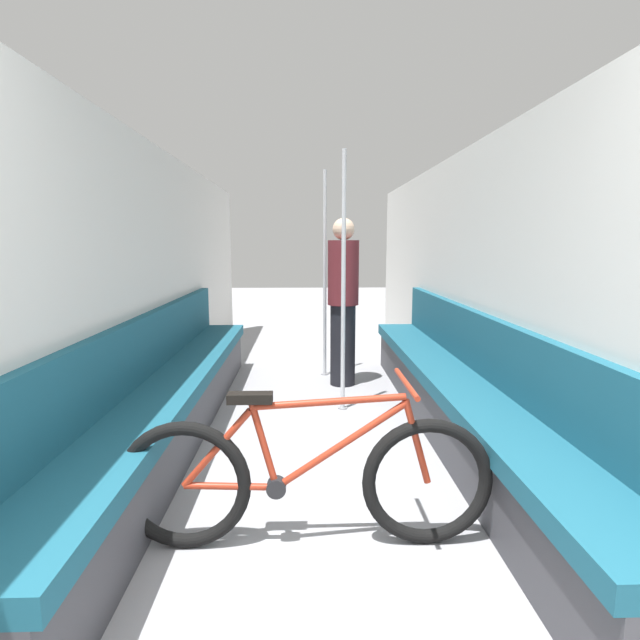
% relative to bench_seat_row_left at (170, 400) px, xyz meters
% --- Properties ---
extents(wall_left, '(0.10, 8.77, 2.14)m').
position_rel_bench_seat_row_left_xyz_m(wall_left, '(-0.25, 0.10, 0.77)').
color(wall_left, silver).
rests_on(wall_left, ground).
extents(wall_right, '(0.10, 8.77, 2.14)m').
position_rel_bench_seat_row_left_xyz_m(wall_right, '(2.29, 0.10, 0.77)').
color(wall_right, silver).
rests_on(wall_right, ground).
extents(bench_seat_row_left, '(0.45, 4.39, 0.90)m').
position_rel_bench_seat_row_left_xyz_m(bench_seat_row_left, '(0.00, 0.00, 0.00)').
color(bench_seat_row_left, '#3D3D42').
rests_on(bench_seat_row_left, ground).
extents(bench_seat_row_right, '(0.45, 4.39, 0.90)m').
position_rel_bench_seat_row_left_xyz_m(bench_seat_row_right, '(2.04, 0.00, 0.00)').
color(bench_seat_row_right, '#3D3D42').
rests_on(bench_seat_row_right, ground).
extents(bicycle, '(1.72, 0.46, 0.78)m').
position_rel_bench_seat_row_left_xyz_m(bicycle, '(0.95, -1.25, 0.02)').
color(bicycle, black).
rests_on(bicycle, ground).
extents(grab_pole_near, '(0.08, 0.08, 2.12)m').
position_rel_bench_seat_row_left_xyz_m(grab_pole_near, '(1.16, 1.79, 0.73)').
color(grab_pole_near, gray).
rests_on(grab_pole_near, ground).
extents(grab_pole_far, '(0.08, 0.08, 2.12)m').
position_rel_bench_seat_row_left_xyz_m(grab_pole_far, '(1.26, 0.67, 0.73)').
color(grab_pole_far, gray).
rests_on(grab_pole_far, ground).
extents(passenger_standing, '(0.30, 0.30, 1.63)m').
position_rel_bench_seat_row_left_xyz_m(passenger_standing, '(1.32, 1.42, 0.54)').
color(passenger_standing, black).
rests_on(passenger_standing, ground).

